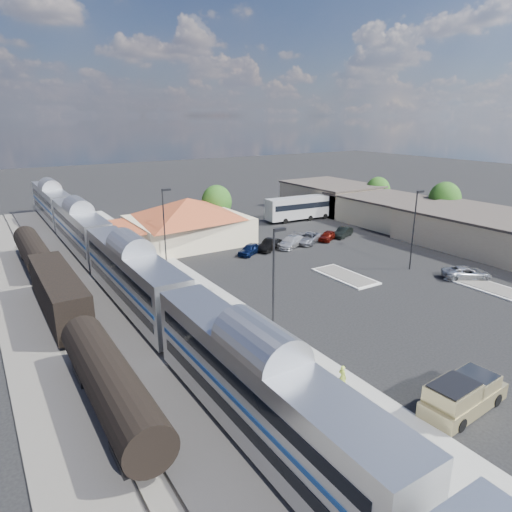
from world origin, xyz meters
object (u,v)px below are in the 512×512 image
station_depot (188,220)px  pickup_truck (464,394)px  suv (467,273)px  coach_bus (300,207)px

station_depot → pickup_truck: bearing=-92.3°
suv → coach_bus: bearing=28.8°
suv → coach_bus: (2.59, 32.52, 1.55)m
station_depot → pickup_truck: size_ratio=2.93×
suv → pickup_truck: bearing=156.8°
station_depot → pickup_truck: station_depot is taller
pickup_truck → station_depot: bearing=-6.5°
pickup_truck → suv: (20.79, 13.72, -0.31)m
pickup_truck → suv: pickup_truck is taller
suv → coach_bus: 32.66m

